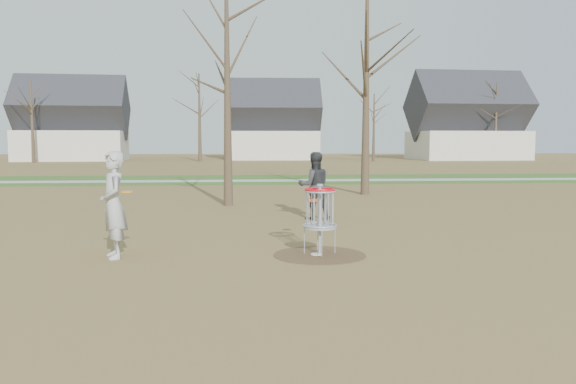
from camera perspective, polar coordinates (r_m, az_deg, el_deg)
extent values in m
plane|color=brown|center=(10.99, 3.23, -6.43)|extent=(160.00, 160.00, 0.00)
cube|color=#2D5119|center=(31.78, -1.84, 1.29)|extent=(160.00, 8.00, 0.01)
cube|color=#9E9E99|center=(30.78, -1.76, 1.18)|extent=(160.00, 1.50, 0.01)
cylinder|color=#47331E|center=(10.99, 3.23, -6.40)|extent=(1.80, 1.80, 0.01)
imported|color=#B3B3B3|center=(11.07, -17.32, -1.25)|extent=(0.73, 0.87, 2.03)
imported|color=#2F3034|center=(15.82, 2.69, 0.65)|extent=(0.98, 0.80, 1.90)
cylinder|color=silver|center=(10.99, 2.89, -6.32)|extent=(0.22, 0.22, 0.02)
cylinder|color=#F14C0C|center=(12.18, 2.52, -0.86)|extent=(0.22, 0.22, 0.06)
cylinder|color=orange|center=(10.72, -16.06, 0.03)|extent=(0.22, 0.22, 0.02)
cylinder|color=#9EA3AD|center=(10.88, 3.25, -2.94)|extent=(0.05, 0.05, 1.35)
cylinder|color=#9EA3AD|center=(10.90, 3.24, -3.59)|extent=(0.64, 0.64, 0.04)
torus|color=#9EA3AD|center=(10.81, 3.26, 0.08)|extent=(0.60, 0.60, 0.04)
torus|color=red|center=(10.81, 3.27, 0.26)|extent=(0.60, 0.60, 0.04)
cone|color=#382B1E|center=(19.23, -6.18, 9.80)|extent=(0.32, 0.32, 7.50)
cone|color=#382B1E|center=(23.29, 7.95, 10.23)|extent=(0.36, 0.36, 8.50)
cone|color=#382B1E|center=(60.30, -24.56, 6.52)|extent=(0.36, 0.36, 8.00)
cone|color=#382B1E|center=(58.89, -8.98, 7.46)|extent=(0.40, 0.40, 9.00)
cone|color=#382B1E|center=(59.23, 8.71, 6.48)|extent=(0.32, 0.32, 7.00)
cone|color=#382B1E|center=(65.71, 20.37, 6.74)|extent=(0.38, 0.38, 8.50)
cube|color=silver|center=(65.36, -21.03, 4.41)|extent=(11.46, 7.75, 3.20)
pyramid|color=#2D2D33|center=(65.41, -21.12, 7.37)|extent=(12.01, 7.79, 3.55)
cube|color=silver|center=(64.76, -1.42, 4.75)|extent=(10.24, 7.34, 3.20)
pyramid|color=#2D2D33|center=(64.82, -1.43, 7.74)|extent=(10.74, 7.36, 3.55)
cube|color=silver|center=(67.64, 17.69, 4.53)|extent=(12.40, 8.62, 3.20)
pyramid|color=#2D2D33|center=(67.70, 17.77, 7.60)|extent=(13.00, 8.65, 4.06)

